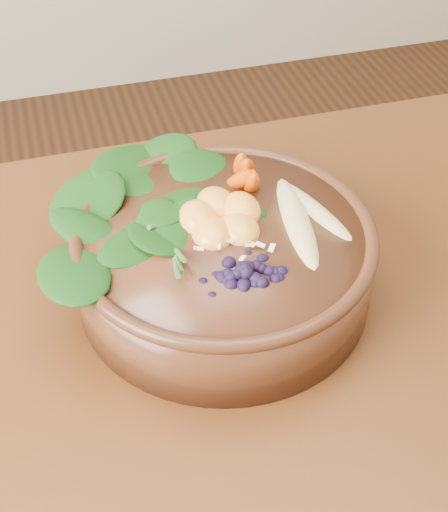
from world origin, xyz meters
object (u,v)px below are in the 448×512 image
at_px(dining_table, 322,413).
at_px(stoneware_bowl, 224,263).
at_px(mandarin_cluster, 221,208).
at_px(banana_halves, 307,204).
at_px(kale_heap, 163,185).
at_px(carrot_cluster, 254,145).
at_px(blueberry_pile, 245,258).

distance_m(dining_table, stoneware_bowl, 0.20).
height_order(stoneware_bowl, mandarin_cluster, mandarin_cluster).
bearing_deg(banana_halves, dining_table, -95.76).
xyz_separation_m(kale_heap, mandarin_cluster, (0.05, -0.05, -0.01)).
height_order(stoneware_bowl, carrot_cluster, carrot_cluster).
height_order(dining_table, mandarin_cluster, mandarin_cluster).
height_order(carrot_cluster, banana_halves, carrot_cluster).
xyz_separation_m(dining_table, carrot_cluster, (-0.02, 0.21, 0.22)).
bearing_deg(blueberry_pile, kale_heap, 110.79).
distance_m(kale_heap, carrot_cluster, 0.11).
height_order(dining_table, blueberry_pile, blueberry_pile).
bearing_deg(carrot_cluster, stoneware_bowl, -123.69).
relative_size(carrot_cluster, banana_halves, 0.49).
relative_size(carrot_cluster, mandarin_cluster, 0.87).
xyz_separation_m(dining_table, blueberry_pile, (-0.07, 0.06, 0.20)).
bearing_deg(blueberry_pile, stoneware_bowl, 91.85).
bearing_deg(dining_table, banana_halves, 83.23).
relative_size(carrot_cluster, blueberry_pile, 0.60).
xyz_separation_m(banana_halves, mandarin_cluster, (-0.09, 0.02, 0.00)).
bearing_deg(blueberry_pile, banana_halves, 37.47).
bearing_deg(blueberry_pile, dining_table, -37.96).
distance_m(stoneware_bowl, kale_heap, 0.11).
relative_size(stoneware_bowl, kale_heap, 1.53).
xyz_separation_m(kale_heap, banana_halves, (0.14, -0.06, -0.01)).
height_order(banana_halves, mandarin_cluster, mandarin_cluster).
bearing_deg(carrot_cluster, mandarin_cluster, -129.81).
height_order(kale_heap, mandarin_cluster, kale_heap).
bearing_deg(carrot_cluster, banana_halves, -66.94).
distance_m(stoneware_bowl, banana_halves, 0.11).
distance_m(stoneware_bowl, mandarin_cluster, 0.06).
distance_m(carrot_cluster, mandarin_cluster, 0.09).
relative_size(dining_table, banana_halves, 8.86).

